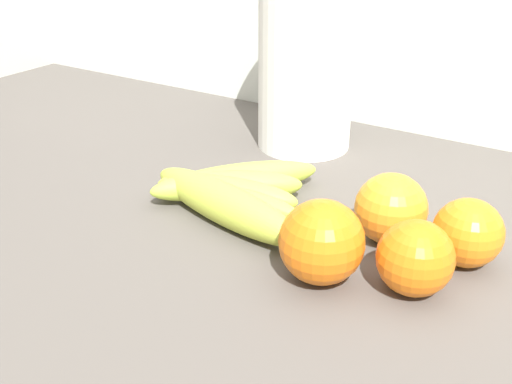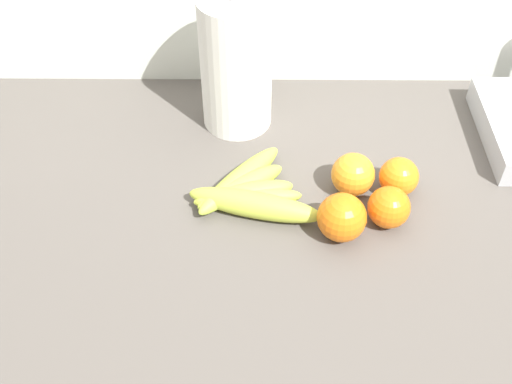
{
  "view_description": "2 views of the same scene",
  "coord_description": "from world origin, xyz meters",
  "px_view_note": "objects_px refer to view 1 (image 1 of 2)",
  "views": [
    {
      "loc": [
        0.08,
        -0.46,
        1.26
      ],
      "look_at": [
        -0.21,
        0.0,
        0.99
      ],
      "focal_mm": 42.31,
      "sensor_mm": 36.0,
      "label": 1
    },
    {
      "loc": [
        -0.24,
        -0.69,
        1.69
      ],
      "look_at": [
        -0.24,
        -0.0,
        0.99
      ],
      "focal_mm": 44.23,
      "sensor_mm": 36.0,
      "label": 2
    }
  ],
  "objects_px": {
    "banana_bunch": "(228,193)",
    "orange_back_left": "(322,242)",
    "paper_towel_roll": "(307,56)",
    "orange_far_right": "(468,233)",
    "orange_center": "(391,209)",
    "orange_back_right": "(415,258)"
  },
  "relations": [
    {
      "from": "banana_bunch",
      "to": "orange_back_left",
      "type": "relative_size",
      "value": 2.91
    },
    {
      "from": "paper_towel_roll",
      "to": "orange_far_right",
      "type": "bearing_deg",
      "value": -34.46
    },
    {
      "from": "orange_far_right",
      "to": "paper_towel_roll",
      "type": "height_order",
      "value": "paper_towel_roll"
    },
    {
      "from": "orange_back_left",
      "to": "banana_bunch",
      "type": "bearing_deg",
      "value": 155.28
    },
    {
      "from": "banana_bunch",
      "to": "orange_center",
      "type": "xyz_separation_m",
      "value": [
        0.17,
        0.03,
        0.02
      ]
    },
    {
      "from": "orange_far_right",
      "to": "orange_back_right",
      "type": "relative_size",
      "value": 0.97
    },
    {
      "from": "banana_bunch",
      "to": "orange_back_left",
      "type": "distance_m",
      "value": 0.16
    },
    {
      "from": "orange_center",
      "to": "paper_towel_roll",
      "type": "xyz_separation_m",
      "value": [
        -0.19,
        0.18,
        0.09
      ]
    },
    {
      "from": "banana_bunch",
      "to": "orange_far_right",
      "type": "bearing_deg",
      "value": 6.43
    },
    {
      "from": "orange_center",
      "to": "paper_towel_roll",
      "type": "relative_size",
      "value": 0.26
    },
    {
      "from": "banana_bunch",
      "to": "orange_far_right",
      "type": "height_order",
      "value": "orange_far_right"
    },
    {
      "from": "orange_back_right",
      "to": "orange_back_left",
      "type": "relative_size",
      "value": 0.88
    },
    {
      "from": "orange_center",
      "to": "orange_far_right",
      "type": "height_order",
      "value": "orange_center"
    },
    {
      "from": "orange_far_right",
      "to": "orange_back_right",
      "type": "bearing_deg",
      "value": -110.66
    },
    {
      "from": "orange_back_right",
      "to": "orange_back_left",
      "type": "bearing_deg",
      "value": -161.04
    },
    {
      "from": "orange_back_left",
      "to": "paper_towel_roll",
      "type": "distance_m",
      "value": 0.34
    },
    {
      "from": "orange_center",
      "to": "orange_far_right",
      "type": "xyz_separation_m",
      "value": [
        0.07,
        -0.0,
        -0.0
      ]
    },
    {
      "from": "orange_far_right",
      "to": "paper_towel_roll",
      "type": "xyz_separation_m",
      "value": [
        -0.27,
        0.18,
        0.09
      ]
    },
    {
      "from": "banana_bunch",
      "to": "orange_center",
      "type": "distance_m",
      "value": 0.18
    },
    {
      "from": "orange_back_right",
      "to": "banana_bunch",
      "type": "bearing_deg",
      "value": 169.47
    },
    {
      "from": "orange_center",
      "to": "orange_back_left",
      "type": "distance_m",
      "value": 0.1
    },
    {
      "from": "orange_center",
      "to": "orange_back_left",
      "type": "bearing_deg",
      "value": -105.59
    }
  ]
}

